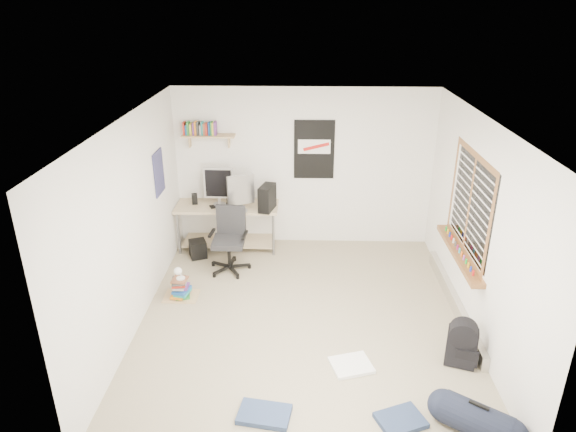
{
  "coord_description": "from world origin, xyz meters",
  "views": [
    {
      "loc": [
        -0.02,
        -5.4,
        3.7
      ],
      "look_at": [
        -0.2,
        0.48,
        1.19
      ],
      "focal_mm": 32.0,
      "sensor_mm": 36.0,
      "label": 1
    }
  ],
  "objects_px": {
    "duffel_bag": "(476,421)",
    "book_stack": "(180,287)",
    "office_chair": "(228,240)",
    "desk": "(228,225)",
    "backpack": "(461,347)"
  },
  "relations": [
    {
      "from": "desk",
      "to": "office_chair",
      "type": "relative_size",
      "value": 1.66
    },
    {
      "from": "desk",
      "to": "book_stack",
      "type": "distance_m",
      "value": 1.62
    },
    {
      "from": "duffel_bag",
      "to": "book_stack",
      "type": "bearing_deg",
      "value": 179.95
    },
    {
      "from": "backpack",
      "to": "book_stack",
      "type": "xyz_separation_m",
      "value": [
        -3.36,
        1.24,
        -0.05
      ]
    },
    {
      "from": "backpack",
      "to": "duffel_bag",
      "type": "relative_size",
      "value": 0.69
    },
    {
      "from": "office_chair",
      "to": "book_stack",
      "type": "relative_size",
      "value": 2.17
    },
    {
      "from": "desk",
      "to": "duffel_bag",
      "type": "bearing_deg",
      "value": -53.25
    },
    {
      "from": "desk",
      "to": "book_stack",
      "type": "relative_size",
      "value": 3.61
    },
    {
      "from": "desk",
      "to": "backpack",
      "type": "relative_size",
      "value": 3.74
    },
    {
      "from": "office_chair",
      "to": "backpack",
      "type": "distance_m",
      "value": 3.45
    },
    {
      "from": "desk",
      "to": "duffel_bag",
      "type": "height_order",
      "value": "desk"
    },
    {
      "from": "backpack",
      "to": "book_stack",
      "type": "height_order",
      "value": "backpack"
    },
    {
      "from": "desk",
      "to": "backpack",
      "type": "distance_m",
      "value": 4.04
    },
    {
      "from": "office_chair",
      "to": "backpack",
      "type": "relative_size",
      "value": 2.25
    },
    {
      "from": "desk",
      "to": "backpack",
      "type": "bearing_deg",
      "value": -43.15
    }
  ]
}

